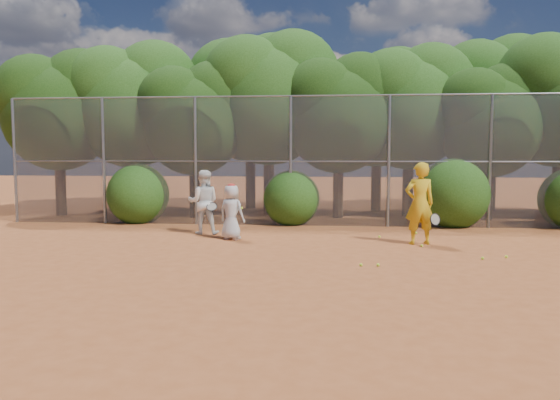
# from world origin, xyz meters

# --- Properties ---
(ground) EXTENTS (80.00, 80.00, 0.00)m
(ground) POSITION_xyz_m (0.00, 0.00, 0.00)
(ground) COLOR #A04D24
(ground) RESTS_ON ground
(fence_back) EXTENTS (20.05, 0.09, 4.03)m
(fence_back) POSITION_xyz_m (-0.12, 6.00, 2.05)
(fence_back) COLOR gray
(fence_back) RESTS_ON ground
(tree_0) EXTENTS (4.38, 3.81, 6.00)m
(tree_0) POSITION_xyz_m (-9.44, 8.04, 3.93)
(tree_0) COLOR black
(tree_0) RESTS_ON ground
(tree_1) EXTENTS (4.64, 4.03, 6.35)m
(tree_1) POSITION_xyz_m (-6.94, 8.54, 4.16)
(tree_1) COLOR black
(tree_1) RESTS_ON ground
(tree_2) EXTENTS (3.99, 3.47, 5.47)m
(tree_2) POSITION_xyz_m (-4.45, 7.83, 3.58)
(tree_2) COLOR black
(tree_2) RESTS_ON ground
(tree_3) EXTENTS (4.89, 4.26, 6.70)m
(tree_3) POSITION_xyz_m (-1.94, 8.84, 4.40)
(tree_3) COLOR black
(tree_3) RESTS_ON ground
(tree_4) EXTENTS (4.19, 3.64, 5.73)m
(tree_4) POSITION_xyz_m (0.55, 8.24, 3.76)
(tree_4) COLOR black
(tree_4) RESTS_ON ground
(tree_5) EXTENTS (4.51, 3.92, 6.17)m
(tree_5) POSITION_xyz_m (3.06, 9.04, 4.05)
(tree_5) COLOR black
(tree_5) RESTS_ON ground
(tree_6) EXTENTS (3.86, 3.36, 5.29)m
(tree_6) POSITION_xyz_m (5.55, 8.03, 3.47)
(tree_6) COLOR black
(tree_6) RESTS_ON ground
(tree_9) EXTENTS (4.83, 4.20, 6.62)m
(tree_9) POSITION_xyz_m (-7.94, 10.84, 4.34)
(tree_9) COLOR black
(tree_9) RESTS_ON ground
(tree_10) EXTENTS (5.15, 4.48, 7.06)m
(tree_10) POSITION_xyz_m (-2.93, 11.05, 4.63)
(tree_10) COLOR black
(tree_10) RESTS_ON ground
(tree_11) EXTENTS (4.64, 4.03, 6.35)m
(tree_11) POSITION_xyz_m (2.06, 10.64, 4.16)
(tree_11) COLOR black
(tree_11) RESTS_ON ground
(tree_12) EXTENTS (5.02, 4.37, 6.88)m
(tree_12) POSITION_xyz_m (6.56, 11.24, 4.51)
(tree_12) COLOR black
(tree_12) RESTS_ON ground
(bush_0) EXTENTS (2.00, 2.00, 2.00)m
(bush_0) POSITION_xyz_m (-6.00, 6.30, 1.00)
(bush_0) COLOR #1F4711
(bush_0) RESTS_ON ground
(bush_1) EXTENTS (1.80, 1.80, 1.80)m
(bush_1) POSITION_xyz_m (-1.00, 6.30, 0.90)
(bush_1) COLOR #1F4711
(bush_1) RESTS_ON ground
(bush_2) EXTENTS (2.20, 2.20, 2.20)m
(bush_2) POSITION_xyz_m (4.00, 6.30, 1.10)
(bush_2) COLOR #1F4711
(bush_2) RESTS_ON ground
(player_yellow) EXTENTS (0.91, 0.62, 2.03)m
(player_yellow) POSITION_xyz_m (2.44, 2.80, 1.02)
(player_yellow) COLOR gold
(player_yellow) RESTS_ON ground
(player_teen) EXTENTS (0.82, 0.68, 1.47)m
(player_teen) POSITION_xyz_m (-2.33, 3.10, 0.73)
(player_teen) COLOR silver
(player_teen) RESTS_ON ground
(player_white) EXTENTS (0.94, 0.80, 1.78)m
(player_white) POSITION_xyz_m (-3.28, 3.99, 0.89)
(player_white) COLOR white
(player_white) RESTS_ON ground
(ball_0) EXTENTS (0.07, 0.07, 0.07)m
(ball_0) POSITION_xyz_m (3.47, 0.90, 0.03)
(ball_0) COLOR #CAF12B
(ball_0) RESTS_ON ground
(ball_1) EXTENTS (0.07, 0.07, 0.07)m
(ball_1) POSITION_xyz_m (2.44, 2.37, 0.03)
(ball_1) COLOR #CAF12B
(ball_1) RESTS_ON ground
(ball_2) EXTENTS (0.07, 0.07, 0.07)m
(ball_2) POSITION_xyz_m (0.86, -0.03, 0.03)
(ball_2) COLOR #CAF12B
(ball_2) RESTS_ON ground
(ball_3) EXTENTS (0.07, 0.07, 0.07)m
(ball_3) POSITION_xyz_m (4.03, 1.12, 0.03)
(ball_3) COLOR #CAF12B
(ball_3) RESTS_ON ground
(ball_4) EXTENTS (0.07, 0.07, 0.07)m
(ball_4) POSITION_xyz_m (1.21, -0.01, 0.03)
(ball_4) COLOR #CAF12B
(ball_4) RESTS_ON ground
(ball_5) EXTENTS (0.07, 0.07, 0.07)m
(ball_5) POSITION_xyz_m (2.62, 4.46, 0.03)
(ball_5) COLOR #CAF12B
(ball_5) RESTS_ON ground
(ball_6) EXTENTS (0.07, 0.07, 0.07)m
(ball_6) POSITION_xyz_m (1.55, 3.70, 0.03)
(ball_6) COLOR #CAF12B
(ball_6) RESTS_ON ground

